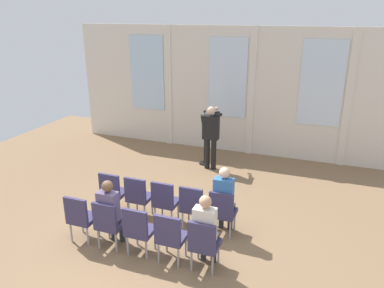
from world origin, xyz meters
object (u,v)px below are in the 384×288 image
Objects in this scene: speaker at (211,133)px; chair_r1_c1 at (109,222)px; chair_r0_c1 at (138,195)px; chair_r1_c0 at (81,216)px; mic_stand at (204,153)px; audience_r0_c4 at (224,198)px; chair_r1_c2 at (138,228)px; chair_r0_c0 at (113,190)px; chair_r1_c4 at (204,242)px; audience_r1_c4 at (206,228)px; chair_r0_c3 at (193,205)px; chair_r0_c2 at (165,200)px; chair_r0_c4 at (223,210)px; chair_r1_c3 at (170,235)px; audience_r1_c1 at (110,210)px.

chair_r1_c1 is at bearing -98.12° from speaker.
chair_r0_c1 and chair_r1_c0 have the same top height.
mic_stand is 3.49m from audience_r0_c4.
chair_r1_c1 is 1.00× the size of chair_r1_c2.
chair_r1_c1 is at bearing 0.00° from chair_r1_c0.
chair_r0_c0 and chair_r1_c1 have the same top height.
chair_r0_c1 is at bearing -101.02° from speaker.
chair_r0_c1 and chair_r1_c4 have the same top height.
audience_r1_c4 is (0.00, -1.09, -0.02)m from audience_r0_c4.
chair_r0_c1 is 1.79m from audience_r0_c4.
mic_stand is 1.65× the size of chair_r0_c1.
mic_stand is at bearing 104.84° from chair_r0_c3.
chair_r0_c2 and chair_r0_c4 have the same top height.
chair_r0_c2 is 0.68× the size of audience_r0_c4.
chair_r1_c2 is (1.18, -1.09, 0.00)m from chair_r0_c0.
chair_r0_c2 is at bearing 118.44° from chair_r1_c3.
chair_r0_c4 is 1.03m from audience_r1_c4.
chair_r0_c2 is (0.01, -2.99, -0.47)m from speaker.
audience_r0_c4 reaches higher than chair_r0_c1.
chair_r1_c1 is 1.79m from audience_r1_c4.
chair_r0_c3 is 0.68× the size of audience_r0_c4.
chair_r0_c1 and chair_r0_c4 have the same top height.
audience_r0_c4 is at bearing 7.56° from chair_r0_c3.
chair_r0_c4 is (1.45, -3.23, 0.20)m from mic_stand.
chair_r0_c4 is 1.09m from chair_r1_c4.
chair_r0_c1 is at bearing 61.56° from chair_r1_c0.
chair_r0_c1 and chair_r0_c3 have the same top height.
chair_r1_c4 is (2.36, -1.09, 0.00)m from chair_r0_c0.
chair_r0_c3 is 1.24m from chair_r1_c2.
mic_stand is 4.49m from audience_r1_c4.
chair_r1_c3 is at bearing -172.28° from audience_r1_c4.
chair_r1_c2 is 1.20m from audience_r1_c4.
chair_r0_c2 and chair_r1_c2 have the same top height.
chair_r0_c3 is 2.08m from chair_r1_c0.
chair_r0_c3 is (0.59, 0.00, 0.00)m from chair_r0_c2.
speaker is 0.75m from mic_stand.
audience_r1_c1 is (-1.77, -1.09, -0.03)m from audience_r0_c4.
chair_r0_c3 is 1.19m from audience_r1_c4.
speaker reaches higher than audience_r0_c4.
chair_r0_c4 is 1.00× the size of chair_r1_c1.
chair_r1_c4 is at bearing -61.56° from chair_r0_c3.
speaker is 4.18m from audience_r1_c4.
chair_r0_c0 is at bearing 180.00° from chair_r0_c1.
chair_r0_c4 is (2.36, 0.00, 0.00)m from chair_r0_c0.
chair_r1_c2 is at bearing -176.12° from audience_r1_c4.
chair_r1_c3 is at bearing -61.56° from chair_r0_c2.
chair_r0_c0 and chair_r0_c2 have the same top height.
audience_r0_c4 is 1.47× the size of chair_r1_c2.
chair_r1_c1 is 1.18m from chair_r1_c3.
chair_r0_c2 is at bearing 137.29° from chair_r1_c4.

